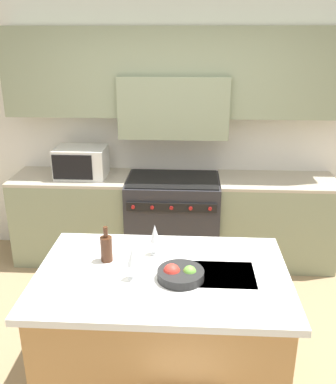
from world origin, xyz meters
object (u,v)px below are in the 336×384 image
at_px(microwave, 81,162).
at_px(wine_glass_far, 155,234).
at_px(range_stove, 173,220).
at_px(wine_bottle, 106,248).
at_px(fruit_bowl, 180,274).
at_px(wine_glass_near, 132,257).

height_order(microwave, wine_glass_far, microwave).
distance_m(range_stove, wine_glass_far, 1.71).
relative_size(microwave, wine_bottle, 2.10).
bearing_deg(microwave, fruit_bowl, -60.70).
bearing_deg(fruit_bowl, range_stove, 93.78).
height_order(range_stove, fruit_bowl, fruit_bowl).
relative_size(microwave, fruit_bowl, 1.79).
bearing_deg(wine_bottle, wine_glass_near, -46.79).
height_order(wine_glass_far, fruit_bowl, wine_glass_far).
bearing_deg(wine_glass_far, wine_bottle, -161.40).
xyz_separation_m(microwave, wine_bottle, (0.59, -1.72, -0.06)).
bearing_deg(wine_glass_far, wine_glass_near, -108.88).
xyz_separation_m(wine_glass_far, fruit_bowl, (0.18, -0.30, -0.12)).
relative_size(wine_bottle, wine_glass_near, 1.12).
bearing_deg(range_stove, wine_glass_far, -91.83).
bearing_deg(wine_glass_near, range_stove, 85.24).
xyz_separation_m(range_stove, microwave, (-0.95, 0.02, 0.62)).
xyz_separation_m(wine_glass_near, fruit_bowl, (0.29, 0.02, -0.12)).
bearing_deg(wine_glass_near, wine_bottle, 133.21).
distance_m(microwave, wine_glass_near, 2.09).
bearing_deg(wine_glass_near, fruit_bowl, 4.03).
bearing_deg(wine_glass_near, microwave, 112.20).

